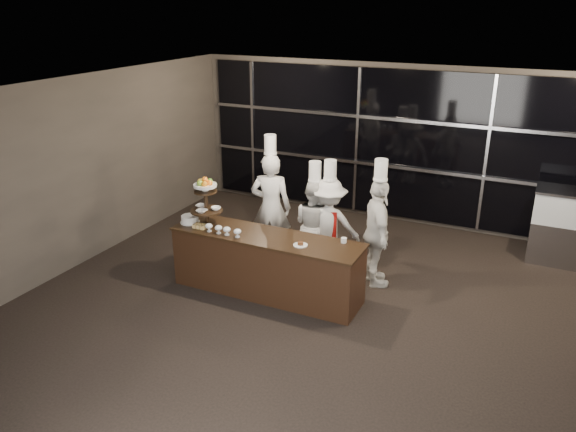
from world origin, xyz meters
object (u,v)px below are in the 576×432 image
at_px(display_stand, 206,198).
at_px(chef_c, 329,225).
at_px(chef_b, 314,224).
at_px(chef_d, 377,232).
at_px(chef_a, 271,206).
at_px(buffet_counter, 267,264).
at_px(layer_cake, 190,219).

distance_m(display_stand, chef_c, 1.97).
relative_size(chef_b, chef_d, 0.90).
relative_size(display_stand, chef_c, 0.41).
bearing_deg(chef_a, display_stand, -115.21).
distance_m(display_stand, chef_d, 2.58).
bearing_deg(chef_d, buffet_counter, -144.35).
relative_size(chef_a, chef_c, 1.16).
distance_m(buffet_counter, layer_cake, 1.37).
height_order(chef_a, chef_b, chef_a).
xyz_separation_m(chef_a, chef_d, (1.83, -0.13, -0.08)).
height_order(buffet_counter, layer_cake, layer_cake).
bearing_deg(chef_c, chef_d, -10.25).
bearing_deg(buffet_counter, chef_c, 65.10).
height_order(chef_b, chef_d, chef_d).
bearing_deg(buffet_counter, layer_cake, -177.75).
height_order(buffet_counter, chef_d, chef_d).
height_order(chef_a, chef_c, chef_a).
relative_size(buffet_counter, chef_c, 1.56).
bearing_deg(chef_b, display_stand, -139.52).
height_order(layer_cake, chef_a, chef_a).
height_order(layer_cake, chef_d, chef_d).
height_order(display_stand, chef_a, chef_a).
bearing_deg(buffet_counter, chef_a, 114.09).
height_order(chef_c, chef_d, chef_d).
xyz_separation_m(layer_cake, chef_d, (2.62, 1.01, -0.12)).
distance_m(display_stand, chef_a, 1.27).
bearing_deg(chef_c, chef_b, -174.67).
bearing_deg(chef_a, chef_c, 1.35).
bearing_deg(buffet_counter, chef_d, 35.65).
height_order(buffet_counter, chef_a, chef_a).
xyz_separation_m(buffet_counter, display_stand, (-1.00, -0.00, 0.87)).
relative_size(chef_a, chef_d, 1.07).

